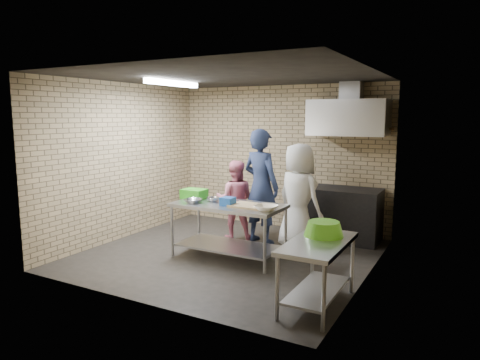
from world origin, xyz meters
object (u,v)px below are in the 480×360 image
object	(u,v)px
green_basin	(324,229)
bottle_red	(354,122)
prep_table	(228,231)
woman_pink	(235,200)
green_crate	(194,194)
side_counter	(317,274)
man_navy	(261,186)
stove	(344,214)
woman_white	(299,197)
blue_tub	(228,201)

from	to	relation	value
green_basin	bottle_red	size ratio (longest dim) A/B	2.56
prep_table	woman_pink	distance (m)	1.10
green_crate	green_basin	distance (m)	2.56
side_counter	green_crate	size ratio (longest dim) A/B	3.26
green_crate	side_counter	bearing A→B (deg)	-24.47
man_navy	woman_pink	size ratio (longest dim) A/B	1.40
side_counter	stove	xyz separation A→B (m)	(-0.45, 2.75, 0.08)
prep_table	green_basin	size ratio (longest dim) A/B	3.60
green_crate	man_navy	xyz separation A→B (m)	(0.78, 0.83, 0.06)
bottle_red	woman_white	world-z (taller)	bottle_red
green_basin	woman_pink	world-z (taller)	woman_pink
woman_pink	woman_white	distance (m)	1.23
prep_table	green_crate	xyz separation A→B (m)	(-0.70, 0.12, 0.49)
stove	man_navy	size ratio (longest dim) A/B	0.62
green_basin	green_crate	bearing A→B (deg)	160.45
woman_white	stove	bearing A→B (deg)	-95.92
side_counter	man_navy	world-z (taller)	man_navy
stove	blue_tub	size ratio (longest dim) A/B	6.52
blue_tub	green_basin	world-z (taller)	blue_tub
green_crate	woman_white	xyz separation A→B (m)	(1.48, 0.75, -0.05)
stove	man_navy	world-z (taller)	man_navy
green_crate	green_basin	size ratio (longest dim) A/B	0.80
stove	woman_white	world-z (taller)	woman_white
bottle_red	side_counter	bearing A→B (deg)	-82.38
side_counter	woman_pink	bearing A→B (deg)	137.81
green_crate	bottle_red	xyz separation A→B (m)	(2.03, 1.88, 1.13)
prep_table	blue_tub	world-z (taller)	blue_tub
green_basin	man_navy	bearing A→B (deg)	133.95
stove	bottle_red	world-z (taller)	bottle_red
woman_pink	woman_white	world-z (taller)	woman_white
blue_tub	woman_pink	xyz separation A→B (m)	(-0.48, 1.07, -0.20)
stove	bottle_red	xyz separation A→B (m)	(0.05, 0.24, 1.58)
prep_table	woman_white	size ratio (longest dim) A/B	0.97
blue_tub	green_basin	size ratio (longest dim) A/B	0.40
woman_pink	green_crate	bearing A→B (deg)	47.91
blue_tub	man_navy	xyz separation A→B (m)	(0.03, 1.05, 0.07)
side_counter	woman_pink	distance (m)	2.93
prep_table	bottle_red	size ratio (longest dim) A/B	9.21
side_counter	woman_white	world-z (taller)	woman_white
prep_table	green_basin	distance (m)	1.91
green_crate	woman_pink	size ratio (longest dim) A/B	0.27
green_basin	woman_white	distance (m)	1.85
green_basin	blue_tub	bearing A→B (deg)	159.04
green_basin	woman_pink	distance (m)	2.74
blue_tub	woman_white	bearing A→B (deg)	52.88
prep_table	stove	bearing A→B (deg)	54.08
stove	woman_white	xyz separation A→B (m)	(-0.49, -0.90, 0.40)
green_crate	blue_tub	world-z (taller)	green_crate
woman_white	prep_table	bearing A→B (deg)	70.96
woman_pink	side_counter	bearing A→B (deg)	113.28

